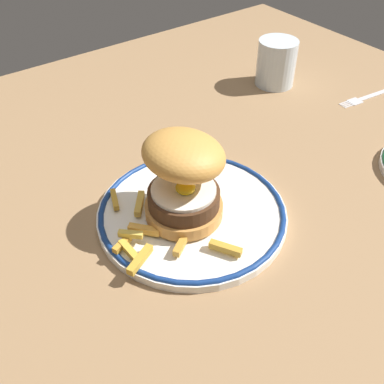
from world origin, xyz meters
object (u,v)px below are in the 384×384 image
Objects in this scene: dinner_plate at (192,213)px; water_glass at (276,66)px; fork at (368,97)px; burger at (184,176)px.

dinner_plate is 2.88× the size of water_glass.
dinner_plate is at bearing -172.29° from fork.
dinner_plate is 1.93× the size of burger.
burger is 43.79cm from water_glass.
water_glass is at bearing 29.17° from burger.
burger reaches higher than fork.
burger is 1.49× the size of water_glass.
burger is at bearing 161.09° from dinner_plate.
water_glass is at bearing 30.25° from dinner_plate.
dinner_plate is 1.81× the size of fork.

